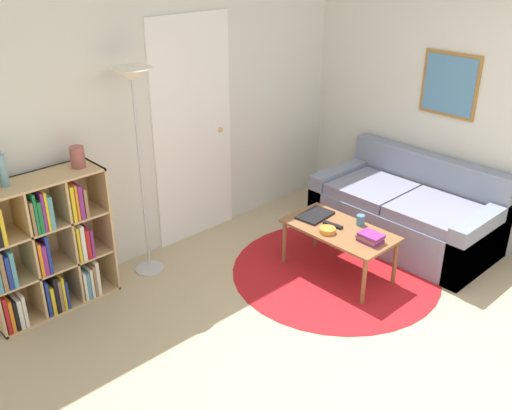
{
  "coord_description": "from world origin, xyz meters",
  "views": [
    {
      "loc": [
        -2.74,
        -1.27,
        2.68
      ],
      "look_at": [
        -0.1,
        1.52,
        0.85
      ],
      "focal_mm": 40.0,
      "sensor_mm": 36.0,
      "label": 1
    }
  ],
  "objects": [
    {
      "name": "ground_plane",
      "position": [
        0.0,
        0.0,
        0.0
      ],
      "size": [
        14.0,
        14.0,
        0.0
      ],
      "primitive_type": "plane",
      "color": "tan"
    },
    {
      "name": "wall_back",
      "position": [
        0.01,
        2.79,
        1.29
      ],
      "size": [
        7.12,
        0.11,
        2.6
      ],
      "color": "silver",
      "rests_on": "ground_plane"
    },
    {
      "name": "wall_right",
      "position": [
        2.08,
        1.38,
        1.3
      ],
      "size": [
        0.08,
        5.76,
        2.6
      ],
      "color": "silver",
      "rests_on": "ground_plane"
    },
    {
      "name": "rug",
      "position": [
        0.69,
        1.35,
        0.0
      ],
      "size": [
        1.8,
        1.8,
        0.01
      ],
      "color": "#B2191E",
      "rests_on": "ground_plane"
    },
    {
      "name": "bookshelf",
      "position": [
        -1.34,
        2.57,
        0.52
      ],
      "size": [
        0.96,
        0.34,
        1.08
      ],
      "color": "tan",
      "rests_on": "ground_plane"
    },
    {
      "name": "floor_lamp",
      "position": [
        -0.47,
        2.5,
        1.52
      ],
      "size": [
        0.32,
        0.32,
        1.77
      ],
      "color": "#B7B7BC",
      "rests_on": "ground_plane"
    },
    {
      "name": "couch",
      "position": [
        1.66,
        1.27,
        0.27
      ],
      "size": [
        0.89,
        1.66,
        0.79
      ],
      "color": "gray",
      "rests_on": "ground_plane"
    },
    {
      "name": "coffee_table",
      "position": [
        0.69,
        1.33,
        0.39
      ],
      "size": [
        0.51,
        0.95,
        0.43
      ],
      "color": "brown",
      "rests_on": "ground_plane"
    },
    {
      "name": "laptop",
      "position": [
        0.71,
        1.63,
        0.44
      ],
      "size": [
        0.34,
        0.24,
        0.02
      ],
      "color": "black",
      "rests_on": "coffee_table"
    },
    {
      "name": "bowl",
      "position": [
        0.56,
        1.36,
        0.45
      ],
      "size": [
        0.14,
        0.14,
        0.04
      ],
      "color": "orange",
      "rests_on": "coffee_table"
    },
    {
      "name": "book_stack_on_table",
      "position": [
        0.69,
        1.02,
        0.47
      ],
      "size": [
        0.14,
        0.2,
        0.07
      ],
      "color": "#7F287A",
      "rests_on": "coffee_table"
    },
    {
      "name": "cup",
      "position": [
        0.87,
        1.26,
        0.48
      ],
      "size": [
        0.07,
        0.07,
        0.09
      ],
      "color": "teal",
      "rests_on": "coffee_table"
    },
    {
      "name": "remote",
      "position": [
        0.68,
        1.4,
        0.44
      ],
      "size": [
        0.07,
        0.18,
        0.02
      ],
      "color": "black",
      "rests_on": "coffee_table"
    },
    {
      "name": "bottle_right",
      "position": [
        -1.5,
        2.6,
        1.2
      ],
      "size": [
        0.06,
        0.06,
        0.29
      ],
      "color": "#6B93A3",
      "rests_on": "bookshelf"
    },
    {
      "name": "vase_on_shelf",
      "position": [
        -0.96,
        2.57,
        1.16
      ],
      "size": [
        0.11,
        0.11,
        0.16
      ],
      "color": "#934C47",
      "rests_on": "bookshelf"
    }
  ]
}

